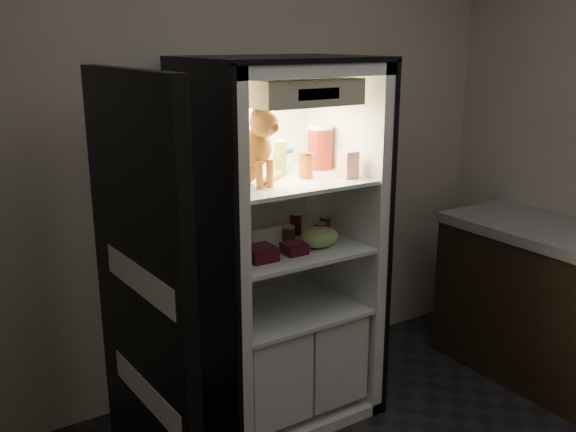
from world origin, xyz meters
The scene contains 16 objects.
room_shell centered at (0.00, 0.00, 1.62)m, with size 3.60×3.60×3.60m.
refrigerator centered at (0.00, 1.38, 0.79)m, with size 0.90×0.72×1.88m.
fridge_door centered at (-0.85, 1.04, 0.91)m, with size 0.10×0.87×1.85m.
tabby_cat centered at (-0.21, 1.29, 1.44)m, with size 0.36×0.39×0.40m.
parmesan_shaker centered at (0.02, 1.38, 1.38)m, with size 0.07×0.07×0.18m.
mayo_tub centered at (0.08, 1.43, 1.35)m, with size 0.09×0.09×0.12m.
salsa_jar centered at (0.10, 1.26, 1.35)m, with size 0.07×0.07×0.13m.
pepper_jar centered at (0.29, 1.41, 1.40)m, with size 0.14×0.14×0.23m.
cream_carton centered at (0.27, 1.15, 1.36)m, with size 0.08×0.08×0.13m, color white.
soda_can_a centered at (0.16, 1.45, 1.00)m, with size 0.06×0.06×0.12m.
soda_can_b centered at (0.27, 1.33, 1.00)m, with size 0.06×0.06×0.11m.
soda_can_c centered at (0.18, 1.24, 1.00)m, with size 0.06×0.06×0.11m.
condiment_jar centered at (0.04, 1.33, 0.99)m, with size 0.07×0.07×0.09m.
grape_bag centered at (0.14, 1.20, 0.99)m, with size 0.21×0.15×0.11m, color #7BA94F.
berry_box_left centered at (-0.21, 1.19, 0.97)m, with size 0.13×0.13×0.07m, color #530D24.
berry_box_right centered at (-0.02, 1.18, 0.97)m, with size 0.11×0.11×0.05m, color #530D24.
Camera 1 is at (-1.66, -1.29, 1.96)m, focal length 40.00 mm.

